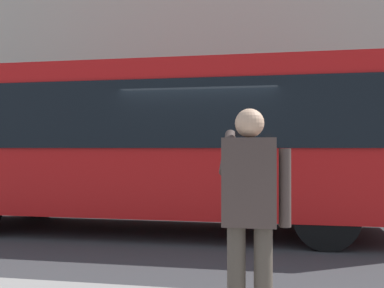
{
  "coord_description": "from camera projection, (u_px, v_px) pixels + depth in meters",
  "views": [
    {
      "loc": [
        -1.22,
        7.9,
        1.56
      ],
      "look_at": [
        0.27,
        -0.04,
        1.62
      ],
      "focal_mm": 42.06,
      "sensor_mm": 36.0,
      "label": 1
    }
  ],
  "objects": [
    {
      "name": "pedestrian_photographer",
      "position": [
        250.0,
        203.0,
        3.37
      ],
      "size": [
        0.53,
        0.52,
        1.7
      ],
      "color": "#4C4238",
      "rests_on": "sidewalk_curb"
    },
    {
      "name": "ground_plane",
      "position": [
        206.0,
        235.0,
        7.98
      ],
      "size": [
        60.0,
        60.0,
        0.0
      ],
      "primitive_type": "plane",
      "color": "#38383A"
    },
    {
      "name": "red_bus",
      "position": [
        153.0,
        141.0,
        8.44
      ],
      "size": [
        9.05,
        2.54,
        3.08
      ],
      "color": "red",
      "rests_on": "ground_plane"
    },
    {
      "name": "building_facade_far",
      "position": [
        239.0,
        12.0,
        14.7
      ],
      "size": [
        28.0,
        1.55,
        12.0
      ],
      "color": "beige",
      "rests_on": "ground_plane"
    }
  ]
}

